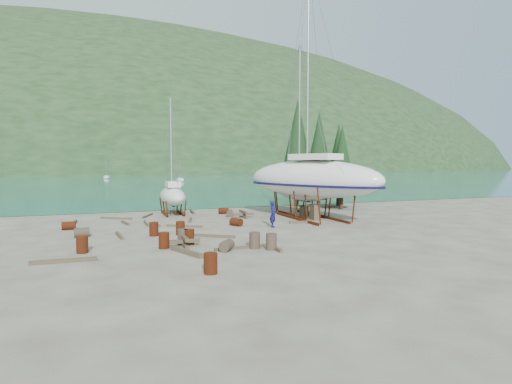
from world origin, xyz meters
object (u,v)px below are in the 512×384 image
object	(u,v)px
worker	(273,214)
small_sailboat_shore	(172,196)
large_sailboat_far	(302,187)
large_sailboat_near	(311,178)

from	to	relation	value
worker	small_sailboat_shore	bearing A→B (deg)	58.88
worker	large_sailboat_far	bearing A→B (deg)	-14.15
small_sailboat_shore	worker	size ratio (longest dim) A/B	5.43
large_sailboat_near	large_sailboat_far	world-z (taller)	large_sailboat_near
large_sailboat_far	small_sailboat_shore	world-z (taller)	large_sailboat_far
large_sailboat_far	worker	bearing A→B (deg)	-137.66
small_sailboat_shore	worker	xyz separation A→B (m)	(5.64, -10.00, -0.77)
large_sailboat_near	worker	xyz separation A→B (m)	(-4.73, -3.05, -2.43)
worker	large_sailboat_near	bearing A→B (deg)	-27.77
large_sailboat_near	small_sailboat_shore	distance (m)	12.59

